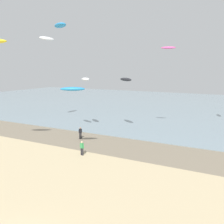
{
  "coord_description": "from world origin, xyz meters",
  "views": [
    {
      "loc": [
        10.9,
        -8.49,
        10.22
      ],
      "look_at": [
        0.59,
        10.92,
        6.36
      ],
      "focal_mm": 40.88,
      "sensor_mm": 36.0,
      "label": 1
    }
  ],
  "objects_px": {
    "kite_aloft_8": "(47,39)",
    "kite_aloft_5": "(85,79)",
    "kite_aloft_7": "(126,79)",
    "person_by_waterline": "(82,148)",
    "kite_aloft_1": "(60,25)",
    "person_mid_beach": "(80,133)",
    "kite_aloft_11": "(168,48)",
    "kite_aloft_13": "(73,89)"
  },
  "relations": [
    {
      "from": "kite_aloft_8",
      "to": "kite_aloft_5",
      "type": "bearing_deg",
      "value": 87.46
    },
    {
      "from": "kite_aloft_7",
      "to": "kite_aloft_8",
      "type": "relative_size",
      "value": 1.0
    },
    {
      "from": "person_by_waterline",
      "to": "kite_aloft_5",
      "type": "distance_m",
      "value": 13.99
    },
    {
      "from": "kite_aloft_1",
      "to": "kite_aloft_5",
      "type": "height_order",
      "value": "kite_aloft_1"
    },
    {
      "from": "person_mid_beach",
      "to": "kite_aloft_7",
      "type": "distance_m",
      "value": 10.85
    },
    {
      "from": "person_mid_beach",
      "to": "person_by_waterline",
      "type": "relative_size",
      "value": 1.0
    },
    {
      "from": "person_mid_beach",
      "to": "kite_aloft_11",
      "type": "height_order",
      "value": "kite_aloft_11"
    },
    {
      "from": "person_by_waterline",
      "to": "kite_aloft_11",
      "type": "xyz_separation_m",
      "value": [
        5.73,
        14.7,
        12.2
      ]
    },
    {
      "from": "person_mid_beach",
      "to": "kite_aloft_11",
      "type": "distance_m",
      "value": 18.12
    },
    {
      "from": "kite_aloft_11",
      "to": "person_mid_beach",
      "type": "bearing_deg",
      "value": -154.28
    },
    {
      "from": "person_by_waterline",
      "to": "kite_aloft_7",
      "type": "bearing_deg",
      "value": 91.03
    },
    {
      "from": "person_mid_beach",
      "to": "person_by_waterline",
      "type": "bearing_deg",
      "value": -53.57
    },
    {
      "from": "kite_aloft_1",
      "to": "kite_aloft_7",
      "type": "relative_size",
      "value": 0.9
    },
    {
      "from": "kite_aloft_7",
      "to": "kite_aloft_11",
      "type": "height_order",
      "value": "kite_aloft_11"
    },
    {
      "from": "kite_aloft_7",
      "to": "kite_aloft_8",
      "type": "height_order",
      "value": "kite_aloft_8"
    },
    {
      "from": "kite_aloft_13",
      "to": "person_by_waterline",
      "type": "bearing_deg",
      "value": -5.04
    },
    {
      "from": "kite_aloft_5",
      "to": "kite_aloft_8",
      "type": "bearing_deg",
      "value": -146.13
    },
    {
      "from": "kite_aloft_1",
      "to": "kite_aloft_13",
      "type": "xyz_separation_m",
      "value": [
        4.13,
        -3.28,
        -7.64
      ]
    },
    {
      "from": "kite_aloft_13",
      "to": "kite_aloft_8",
      "type": "bearing_deg",
      "value": 109.11
    },
    {
      "from": "person_by_waterline",
      "to": "kite_aloft_8",
      "type": "relative_size",
      "value": 0.52
    },
    {
      "from": "kite_aloft_8",
      "to": "kite_aloft_13",
      "type": "bearing_deg",
      "value": 52.79
    },
    {
      "from": "kite_aloft_5",
      "to": "kite_aloft_8",
      "type": "height_order",
      "value": "kite_aloft_8"
    },
    {
      "from": "person_mid_beach",
      "to": "kite_aloft_13",
      "type": "bearing_deg",
      "value": -60.99
    },
    {
      "from": "kite_aloft_13",
      "to": "kite_aloft_5",
      "type": "bearing_deg",
      "value": 85.6
    },
    {
      "from": "person_by_waterline",
      "to": "kite_aloft_13",
      "type": "xyz_separation_m",
      "value": [
        -0.82,
        -0.4,
        6.9
      ]
    },
    {
      "from": "person_mid_beach",
      "to": "kite_aloft_13",
      "type": "relative_size",
      "value": 0.61
    },
    {
      "from": "kite_aloft_1",
      "to": "kite_aloft_5",
      "type": "relative_size",
      "value": 1.01
    },
    {
      "from": "person_mid_beach",
      "to": "kite_aloft_7",
      "type": "bearing_deg",
      "value": 59.6
    },
    {
      "from": "person_mid_beach",
      "to": "person_by_waterline",
      "type": "height_order",
      "value": "same"
    },
    {
      "from": "kite_aloft_1",
      "to": "kite_aloft_7",
      "type": "distance_m",
      "value": 12.87
    },
    {
      "from": "person_mid_beach",
      "to": "kite_aloft_1",
      "type": "xyz_separation_m",
      "value": [
        -0.74,
        -2.84,
        14.54
      ]
    },
    {
      "from": "kite_aloft_7",
      "to": "kite_aloft_13",
      "type": "bearing_deg",
      "value": 125.79
    },
    {
      "from": "person_mid_beach",
      "to": "kite_aloft_1",
      "type": "bearing_deg",
      "value": -104.52
    },
    {
      "from": "kite_aloft_11",
      "to": "kite_aloft_8",
      "type": "bearing_deg",
      "value": 174.51
    },
    {
      "from": "kite_aloft_5",
      "to": "person_mid_beach",
      "type": "bearing_deg",
      "value": -27.57
    },
    {
      "from": "kite_aloft_1",
      "to": "kite_aloft_11",
      "type": "relative_size",
      "value": 1.37
    },
    {
      "from": "person_by_waterline",
      "to": "kite_aloft_7",
      "type": "xyz_separation_m",
      "value": [
        -0.22,
        12.52,
        7.44
      ]
    },
    {
      "from": "person_by_waterline",
      "to": "kite_aloft_13",
      "type": "relative_size",
      "value": 0.61
    },
    {
      "from": "kite_aloft_1",
      "to": "kite_aloft_11",
      "type": "xyz_separation_m",
      "value": [
        10.68,
        11.83,
        -2.34
      ]
    },
    {
      "from": "person_mid_beach",
      "to": "kite_aloft_11",
      "type": "bearing_deg",
      "value": 42.11
    },
    {
      "from": "kite_aloft_5",
      "to": "kite_aloft_13",
      "type": "distance_m",
      "value": 11.79
    },
    {
      "from": "kite_aloft_13",
      "to": "kite_aloft_1",
      "type": "bearing_deg",
      "value": 110.39
    }
  ]
}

